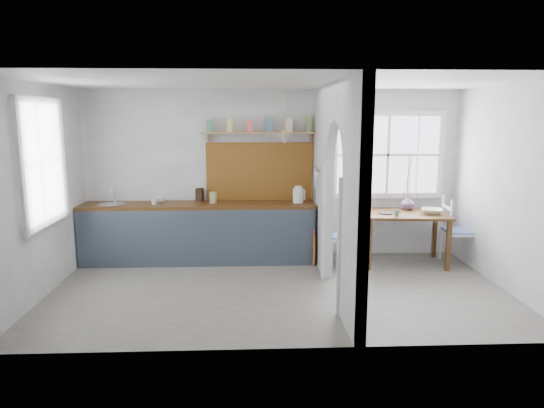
{
  "coord_description": "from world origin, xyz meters",
  "views": [
    {
      "loc": [
        -0.34,
        -5.92,
        2.2
      ],
      "look_at": [
        -0.06,
        0.41,
        1.05
      ],
      "focal_mm": 32.0,
      "sensor_mm": 36.0,
      "label": 1
    }
  ],
  "objects_px": {
    "chair_right": "(460,231)",
    "chair_left": "(340,235)",
    "vase": "(408,203)",
    "dining_table": "(403,238)",
    "kettle": "(298,194)"
  },
  "relations": [
    {
      "from": "chair_left",
      "to": "vase",
      "type": "height_order",
      "value": "vase"
    },
    {
      "from": "chair_left",
      "to": "vase",
      "type": "xyz_separation_m",
      "value": [
        1.09,
        0.25,
        0.45
      ]
    },
    {
      "from": "vase",
      "to": "kettle",
      "type": "bearing_deg",
      "value": -179.52
    },
    {
      "from": "chair_right",
      "to": "vase",
      "type": "height_order",
      "value": "chair_right"
    },
    {
      "from": "chair_right",
      "to": "kettle",
      "type": "height_order",
      "value": "kettle"
    },
    {
      "from": "kettle",
      "to": "chair_left",
      "type": "bearing_deg",
      "value": -28.44
    },
    {
      "from": "chair_left",
      "to": "dining_table",
      "type": "bearing_deg",
      "value": 82.29
    },
    {
      "from": "chair_right",
      "to": "vase",
      "type": "distance_m",
      "value": 0.87
    },
    {
      "from": "kettle",
      "to": "chair_right",
      "type": "bearing_deg",
      "value": -14.3
    },
    {
      "from": "dining_table",
      "to": "chair_right",
      "type": "bearing_deg",
      "value": 1.96
    },
    {
      "from": "chair_left",
      "to": "kettle",
      "type": "distance_m",
      "value": 0.88
    },
    {
      "from": "dining_table",
      "to": "kettle",
      "type": "relative_size",
      "value": 4.81
    },
    {
      "from": "kettle",
      "to": "vase",
      "type": "xyz_separation_m",
      "value": [
        1.7,
        0.01,
        -0.14
      ]
    },
    {
      "from": "chair_right",
      "to": "chair_left",
      "type": "bearing_deg",
      "value": 94.0
    },
    {
      "from": "dining_table",
      "to": "chair_left",
      "type": "height_order",
      "value": "chair_left"
    }
  ]
}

